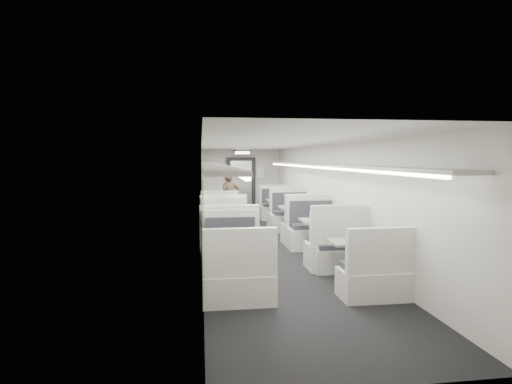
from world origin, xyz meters
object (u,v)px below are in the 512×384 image
object	(u,v)px
booth_left_c	(226,237)
exit_sign	(242,153)
booth_left_d	(234,263)
vestibule_door	(241,185)
booth_right_b	(297,221)
booth_right_c	(323,238)
booth_left_b	(222,223)
booth_left_a	(218,213)
booth_right_d	(355,261)
booth_right_a	(281,211)
passenger	(230,199)

from	to	relation	value
booth_left_c	exit_sign	bearing A→B (deg)	80.97
booth_left_d	vestibule_door	world-z (taller)	vestibule_door
booth_right_b	booth_right_c	xyz separation A→B (m)	(0.00, -2.26, -0.00)
booth_left_b	vestibule_door	size ratio (longest dim) A/B	1.02
booth_left_a	booth_left_b	bearing A→B (deg)	-90.00
booth_left_c	exit_sign	size ratio (longest dim) A/B	3.62
booth_right_c	booth_right_d	size ratio (longest dim) A/B	1.13
vestibule_door	exit_sign	bearing A→B (deg)	-90.00
booth_left_b	booth_right_c	bearing A→B (deg)	-50.30
booth_left_b	booth_left_d	distance (m)	4.02
booth_left_b	vestibule_door	distance (m)	4.98
booth_left_d	exit_sign	world-z (taller)	exit_sign
booth_left_a	exit_sign	world-z (taller)	exit_sign
booth_right_c	vestibule_door	xyz separation A→B (m)	(-1.00, 7.24, 0.63)
booth_left_a	booth_left_c	xyz separation A→B (m)	(0.00, -4.02, 0.05)
booth_right_a	booth_right_d	world-z (taller)	booth_right_a
booth_right_c	booth_left_a	bearing A→B (deg)	114.07
booth_right_a	exit_sign	world-z (taller)	exit_sign
booth_left_b	booth_right_d	world-z (taller)	booth_left_b
passenger	booth_right_b	bearing A→B (deg)	-69.63
booth_right_a	booth_right_d	xyz separation A→B (m)	(0.00, -6.22, -0.02)
booth_left_b	booth_right_b	xyz separation A→B (m)	(2.00, -0.15, 0.03)
booth_left_a	booth_right_c	size ratio (longest dim) A/B	0.86
booth_left_d	vestibule_door	xyz separation A→B (m)	(1.00, 8.85, 0.67)
booth_left_b	booth_right_c	distance (m)	3.13
booth_left_a	booth_right_b	distance (m)	2.99
booth_left_a	booth_right_b	world-z (taller)	booth_right_b
booth_right_d	booth_left_c	bearing A→B (deg)	132.52
booth_right_b	exit_sign	bearing A→B (deg)	102.55
booth_right_c	passenger	bearing A→B (deg)	111.54
booth_left_b	booth_left_c	bearing A→B (deg)	-90.00
booth_left_b	booth_right_b	bearing A→B (deg)	-4.22
booth_right_a	booth_right_c	world-z (taller)	booth_right_c
booth_left_d	passenger	bearing A→B (deg)	86.50
booth_left_c	passenger	world-z (taller)	passenger
booth_left_d	exit_sign	distance (m)	8.63
booth_right_b	exit_sign	distance (m)	4.97
booth_left_b	vestibule_door	world-z (taller)	vestibule_door
booth_right_d	exit_sign	world-z (taller)	exit_sign
exit_sign	booth_right_c	bearing A→B (deg)	-81.58
booth_right_b	booth_right_d	xyz separation A→B (m)	(0.00, -3.98, -0.05)
booth_left_c	booth_left_d	world-z (taller)	booth_left_c
booth_left_c	booth_right_c	xyz separation A→B (m)	(2.00, -0.46, 0.01)
booth_right_c	booth_left_c	bearing A→B (deg)	167.06
booth_right_c	vestibule_door	size ratio (longest dim) A/B	1.09
booth_right_d	exit_sign	size ratio (longest dim) A/B	3.29
booth_left_a	passenger	world-z (taller)	passenger
booth_left_d	booth_right_c	bearing A→B (deg)	38.77
booth_left_c	exit_sign	world-z (taller)	exit_sign
booth_left_d	booth_right_d	size ratio (longest dim) A/B	1.02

